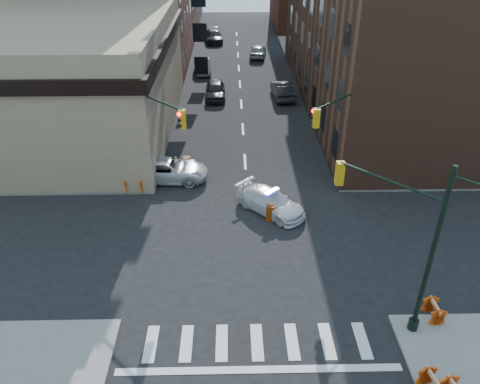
{
  "coord_description": "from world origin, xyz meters",
  "views": [
    {
      "loc": [
        -1.01,
        -20.56,
        15.72
      ],
      "look_at": [
        -0.54,
        2.0,
        2.2
      ],
      "focal_mm": 35.0,
      "sensor_mm": 36.0,
      "label": 1
    }
  ],
  "objects_px": {
    "parked_car_wfar": "(203,66)",
    "barricade_se_a": "(434,311)",
    "pickup": "(168,170)",
    "barrel_road": "(271,213)",
    "parked_car_wnear": "(215,90)",
    "pedestrian_a": "(97,172)",
    "barricade_nw_a": "(134,184)",
    "pedestrian_b": "(61,168)",
    "barrel_bank": "(187,163)",
    "police_car": "(271,202)",
    "parked_car_enear": "(283,90)"
  },
  "relations": [
    {
      "from": "parked_car_wnear",
      "to": "parked_car_wfar",
      "type": "xyz_separation_m",
      "value": [
        -1.61,
        8.48,
        -0.04
      ]
    },
    {
      "from": "pickup",
      "to": "parked_car_wfar",
      "type": "height_order",
      "value": "parked_car_wfar"
    },
    {
      "from": "pickup",
      "to": "parked_car_enear",
      "type": "relative_size",
      "value": 1.08
    },
    {
      "from": "parked_car_enear",
      "to": "barrel_road",
      "type": "height_order",
      "value": "parked_car_enear"
    },
    {
      "from": "parked_car_wfar",
      "to": "pedestrian_b",
      "type": "distance_m",
      "value": 26.35
    },
    {
      "from": "pedestrian_a",
      "to": "parked_car_wnear",
      "type": "bearing_deg",
      "value": 98.62
    },
    {
      "from": "parked_car_enear",
      "to": "barrel_bank",
      "type": "relative_size",
      "value": 5.1
    },
    {
      "from": "police_car",
      "to": "barricade_nw_a",
      "type": "distance_m",
      "value": 8.94
    },
    {
      "from": "parked_car_enear",
      "to": "police_car",
      "type": "bearing_deg",
      "value": 78.51
    },
    {
      "from": "parked_car_wfar",
      "to": "pedestrian_b",
      "type": "xyz_separation_m",
      "value": [
        -8.26,
        -25.02,
        0.36
      ]
    },
    {
      "from": "parked_car_wfar",
      "to": "barrel_bank",
      "type": "xyz_separation_m",
      "value": [
        -0.04,
        -23.37,
        -0.27
      ]
    },
    {
      "from": "parked_car_wfar",
      "to": "parked_car_enear",
      "type": "distance_m",
      "value": 11.85
    },
    {
      "from": "parked_car_wnear",
      "to": "barrel_road",
      "type": "xyz_separation_m",
      "value": [
        3.78,
        -21.33,
        -0.3
      ]
    },
    {
      "from": "barrel_road",
      "to": "barricade_nw_a",
      "type": "relative_size",
      "value": 0.78
    },
    {
      "from": "barricade_nw_a",
      "to": "pedestrian_b",
      "type": "bearing_deg",
      "value": 167.08
    },
    {
      "from": "pickup",
      "to": "barricade_se_a",
      "type": "relative_size",
      "value": 4.85
    },
    {
      "from": "barricade_se_a",
      "to": "barricade_nw_a",
      "type": "relative_size",
      "value": 0.85
    },
    {
      "from": "pedestrian_b",
      "to": "barrel_bank",
      "type": "bearing_deg",
      "value": -18.15
    },
    {
      "from": "parked_car_enear",
      "to": "barrel_bank",
      "type": "distance_m",
      "value": 16.95
    },
    {
      "from": "parked_car_wnear",
      "to": "barrel_bank",
      "type": "xyz_separation_m",
      "value": [
        -1.65,
        -14.89,
        -0.31
      ]
    },
    {
      "from": "barrel_bank",
      "to": "barricade_nw_a",
      "type": "height_order",
      "value": "barricade_nw_a"
    },
    {
      "from": "pickup",
      "to": "parked_car_wnear",
      "type": "relative_size",
      "value": 1.14
    },
    {
      "from": "pedestrian_a",
      "to": "parked_car_enear",
      "type": "bearing_deg",
      "value": 82.52
    },
    {
      "from": "pickup",
      "to": "parked_car_wnear",
      "type": "bearing_deg",
      "value": -7.89
    },
    {
      "from": "pedestrian_b",
      "to": "barrel_road",
      "type": "xyz_separation_m",
      "value": [
        13.65,
        -4.79,
        -0.61
      ]
    },
    {
      "from": "pickup",
      "to": "pedestrian_b",
      "type": "height_order",
      "value": "pedestrian_b"
    },
    {
      "from": "pickup",
      "to": "barrel_bank",
      "type": "height_order",
      "value": "pickup"
    },
    {
      "from": "parked_car_wnear",
      "to": "parked_car_wfar",
      "type": "height_order",
      "value": "parked_car_wnear"
    },
    {
      "from": "barricade_se_a",
      "to": "barricade_nw_a",
      "type": "xyz_separation_m",
      "value": [
        -15.18,
        11.4,
        0.07
      ]
    },
    {
      "from": "parked_car_enear",
      "to": "pedestrian_b",
      "type": "height_order",
      "value": "pedestrian_b"
    },
    {
      "from": "police_car",
      "to": "pedestrian_b",
      "type": "height_order",
      "value": "pedestrian_b"
    },
    {
      "from": "pickup",
      "to": "parked_car_enear",
      "type": "height_order",
      "value": "parked_car_enear"
    },
    {
      "from": "parked_car_wfar",
      "to": "pedestrian_b",
      "type": "height_order",
      "value": "pedestrian_b"
    },
    {
      "from": "parked_car_wnear",
      "to": "parked_car_enear",
      "type": "bearing_deg",
      "value": -1.97
    },
    {
      "from": "police_car",
      "to": "parked_car_enear",
      "type": "distance_m",
      "value": 20.51
    },
    {
      "from": "pedestrian_a",
      "to": "barricade_nw_a",
      "type": "xyz_separation_m",
      "value": [
        2.6,
        -1.12,
        -0.31
      ]
    },
    {
      "from": "pedestrian_a",
      "to": "barrel_road",
      "type": "relative_size",
      "value": 1.57
    },
    {
      "from": "parked_car_wfar",
      "to": "barricade_se_a",
      "type": "xyz_separation_m",
      "value": [
        12.0,
        -37.93,
        -0.19
      ]
    },
    {
      "from": "parked_car_wfar",
      "to": "pickup",
      "type": "bearing_deg",
      "value": -98.57
    },
    {
      "from": "police_car",
      "to": "parked_car_wnear",
      "type": "bearing_deg",
      "value": 56.28
    },
    {
      "from": "pedestrian_b",
      "to": "barrel_bank",
      "type": "xyz_separation_m",
      "value": [
        8.22,
        1.65,
        -0.63
      ]
    },
    {
      "from": "barrel_road",
      "to": "barrel_bank",
      "type": "height_order",
      "value": "barrel_road"
    },
    {
      "from": "parked_car_wnear",
      "to": "barricade_nw_a",
      "type": "bearing_deg",
      "value": -106.11
    },
    {
      "from": "parked_car_wfar",
      "to": "parked_car_enear",
      "type": "xyz_separation_m",
      "value": [
        8.19,
        -8.56,
        0.06
      ]
    },
    {
      "from": "barrel_road",
      "to": "barrel_bank",
      "type": "distance_m",
      "value": 8.42
    },
    {
      "from": "barricade_se_a",
      "to": "barrel_road",
      "type": "bearing_deg",
      "value": 36.42
    },
    {
      "from": "pickup",
      "to": "barrel_road",
      "type": "relative_size",
      "value": 5.32
    },
    {
      "from": "pickup",
      "to": "parked_car_wnear",
      "type": "distance_m",
      "value": 16.55
    },
    {
      "from": "pedestrian_a",
      "to": "barrel_bank",
      "type": "relative_size",
      "value": 1.62
    },
    {
      "from": "barricade_se_a",
      "to": "pedestrian_a",
      "type": "bearing_deg",
      "value": 52.14
    }
  ]
}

